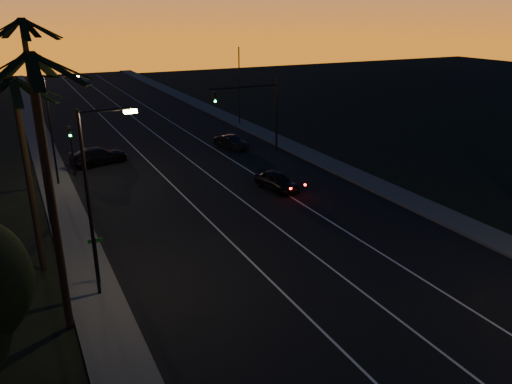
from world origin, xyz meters
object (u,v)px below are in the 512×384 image
signal_mast (255,103)px  cross_car (99,156)px  right_car (231,142)px  lead_car (277,181)px

signal_mast → cross_car: signal_mast is taller
right_car → lead_car: bearing=-97.8°
right_car → cross_car: size_ratio=0.75×
lead_car → right_car: lead_car is taller
lead_car → cross_car: (-10.93, 12.97, 0.06)m
right_car → cross_car: bearing=178.3°
signal_mast → right_car: bearing=126.5°
cross_car → right_car: bearing=-1.7°
signal_mast → lead_car: signal_mast is taller
signal_mast → right_car: size_ratio=1.71×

